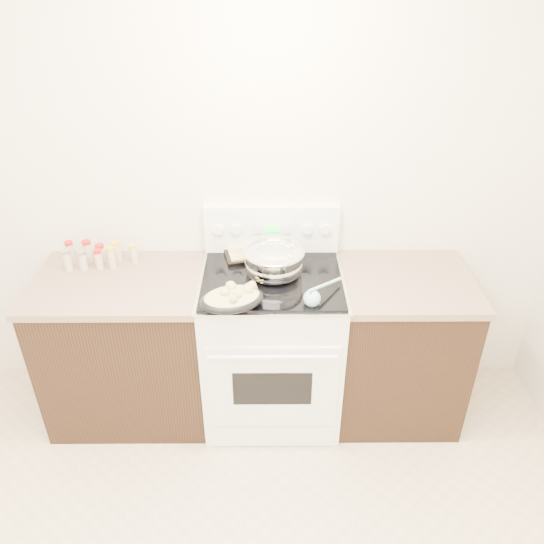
{
  "coord_description": "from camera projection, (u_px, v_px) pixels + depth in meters",
  "views": [
    {
      "loc": [
        0.34,
        -0.99,
        2.43
      ],
      "look_at": [
        0.35,
        1.37,
        1.0
      ],
      "focal_mm": 35.0,
      "sensor_mm": 36.0,
      "label": 1
    }
  ],
  "objects": [
    {
      "name": "baking_sheet",
      "position": [
        260.0,
        248.0,
        3.06
      ],
      "size": [
        0.47,
        0.38,
        0.06
      ],
      "color": "black",
      "rests_on": "kitchen_range"
    },
    {
      "name": "room_shell",
      "position": [
        124.0,
        319.0,
        1.23
      ],
      "size": [
        4.1,
        3.6,
        2.75
      ],
      "color": "silver",
      "rests_on": "ground"
    },
    {
      "name": "blue_ladle",
      "position": [
        313.0,
        297.0,
        2.6
      ],
      "size": [
        0.21,
        0.24,
        0.11
      ],
      "color": "#82BBC3",
      "rests_on": "kitchen_range"
    },
    {
      "name": "counter_left",
      "position": [
        130.0,
        346.0,
        3.09
      ],
      "size": [
        0.93,
        0.67,
        0.92
      ],
      "color": "black",
      "rests_on": "ground"
    },
    {
      "name": "kitchen_range",
      "position": [
        272.0,
        342.0,
        3.07
      ],
      "size": [
        0.78,
        0.73,
        1.22
      ],
      "color": "white",
      "rests_on": "ground"
    },
    {
      "name": "roasting_pan",
      "position": [
        232.0,
        298.0,
        2.57
      ],
      "size": [
        0.37,
        0.31,
        0.11
      ],
      "color": "black",
      "rests_on": "kitchen_range"
    },
    {
      "name": "spice_jars",
      "position": [
        96.0,
        255.0,
        2.95
      ],
      "size": [
        0.4,
        0.15,
        0.13
      ],
      "color": "#BFB28C",
      "rests_on": "counter_left"
    },
    {
      "name": "mixing_bowl",
      "position": [
        274.0,
        263.0,
        2.81
      ],
      "size": [
        0.34,
        0.34,
        0.19
      ],
      "color": "silver",
      "rests_on": "kitchen_range"
    },
    {
      "name": "counter_right",
      "position": [
        397.0,
        345.0,
        3.1
      ],
      "size": [
        0.73,
        0.67,
        0.92
      ],
      "color": "black",
      "rests_on": "ground"
    },
    {
      "name": "wooden_spoon",
      "position": [
        250.0,
        283.0,
        2.76
      ],
      "size": [
        0.08,
        0.28,
        0.04
      ],
      "color": "tan",
      "rests_on": "kitchen_range"
    }
  ]
}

